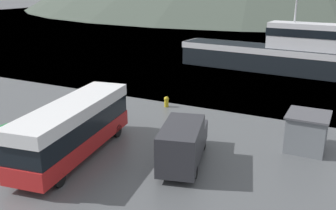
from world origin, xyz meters
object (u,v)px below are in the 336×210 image
Objects in this scene: storage_bin at (8,135)px; dock_kiosk at (307,132)px; tour_bus at (74,127)px; fishing_boat at (284,53)px; delivery_van at (183,142)px.

storage_bin is 19.48m from dock_kiosk.
fishing_boat reaches higher than tour_bus.
tour_bus reaches higher than storage_bin.
delivery_van reaches higher than dock_kiosk.
storage_bin is at bearing 177.69° from delivery_van.
dock_kiosk is at bearing 21.32° from tour_bus.
storage_bin is (-5.26, -0.55, -1.34)m from tour_bus.
tour_bus is at bearing 171.22° from fishing_boat.
fishing_boat is at bearing 67.60° from tour_bus.
storage_bin is (-11.63, -2.55, -0.80)m from delivery_van.
fishing_boat reaches higher than dock_kiosk.
delivery_van is 11.93m from storage_bin.
tour_bus is at bearing -177.19° from delivery_van.
fishing_boat is (7.05, 29.61, 0.33)m from tour_bus.
storage_bin is at bearing 162.40° from fishing_boat.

